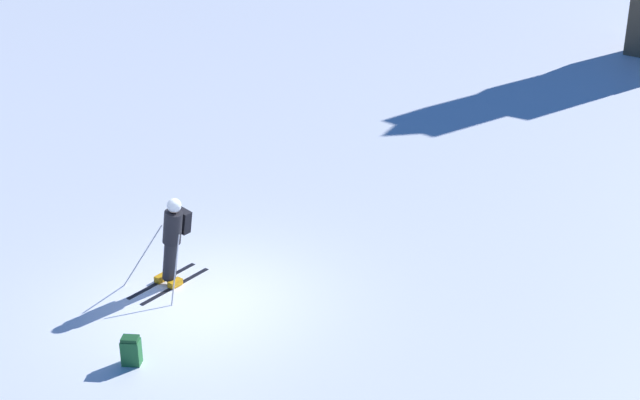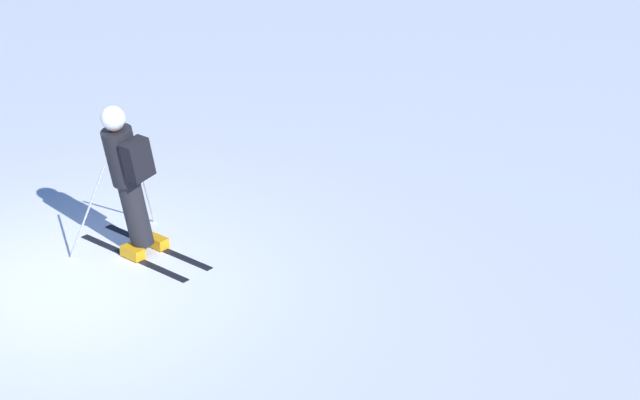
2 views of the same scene
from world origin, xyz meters
The scene contains 3 objects.
ground_plane centered at (0.00, 0.00, 0.00)m, with size 300.00×300.00×0.00m, color white.
skier centered at (-0.69, 0.05, 1.04)m, with size 1.28×1.78×1.87m.
spare_backpack centered at (0.85, -2.07, 0.24)m, with size 0.37×0.36×0.50m.
Camera 1 is at (11.44, -8.88, 8.19)m, focal length 50.00 mm.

